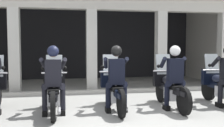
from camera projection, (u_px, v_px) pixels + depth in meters
name	position (u px, v px, depth m)	size (l,w,h in m)	color
ground_plane	(99.00, 91.00, 9.17)	(80.00, 80.00, 0.00)	#999993
station_building	(86.00, 32.00, 11.07)	(11.21, 4.25, 3.40)	black
kerb_strip	(93.00, 92.00, 8.62)	(10.71, 0.24, 0.12)	#B7B5AD
motorcycle_left	(54.00, 91.00, 6.19)	(0.62, 2.04, 1.35)	black
police_officer_left	(53.00, 74.00, 5.88)	(0.63, 0.61, 1.58)	black
motorcycle_center	(114.00, 89.00, 6.48)	(0.62, 2.04, 1.35)	black
police_officer_center	(116.00, 73.00, 6.17)	(0.63, 0.61, 1.58)	black
motorcycle_right	(170.00, 88.00, 6.70)	(0.62, 2.04, 1.35)	black
police_officer_right	(175.00, 72.00, 6.39)	(0.63, 0.61, 1.58)	black
motorcycle_far_right	(221.00, 86.00, 6.98)	(0.62, 2.04, 1.35)	black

